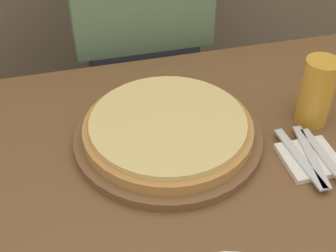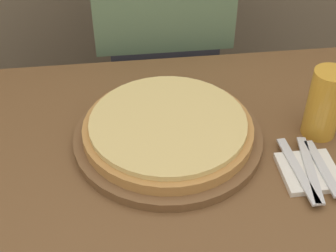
% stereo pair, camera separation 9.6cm
% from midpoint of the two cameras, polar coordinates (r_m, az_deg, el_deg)
% --- Properties ---
extents(pizza_on_board, '(0.39, 0.39, 0.06)m').
position_cam_midpoint_polar(pizza_on_board, '(0.97, -2.83, -0.76)').
color(pizza_on_board, brown).
rests_on(pizza_on_board, dining_table).
extents(beer_glass, '(0.07, 0.07, 0.15)m').
position_cam_midpoint_polar(beer_glass, '(1.03, 15.22, 4.25)').
color(beer_glass, gold).
rests_on(beer_glass, dining_table).
extents(napkin_stack, '(0.11, 0.11, 0.01)m').
position_cam_midpoint_polar(napkin_stack, '(0.97, 14.24, -4.03)').
color(napkin_stack, white).
rests_on(napkin_stack, dining_table).
extents(fork, '(0.03, 0.18, 0.00)m').
position_cam_midpoint_polar(fork, '(0.95, 12.97, -3.95)').
color(fork, silver).
rests_on(fork, napkin_stack).
extents(dinner_knife, '(0.04, 0.18, 0.00)m').
position_cam_midpoint_polar(dinner_knife, '(0.96, 14.32, -3.67)').
color(dinner_knife, silver).
rests_on(dinner_knife, napkin_stack).
extents(spoon, '(0.02, 0.15, 0.00)m').
position_cam_midpoint_polar(spoon, '(0.97, 15.63, -3.39)').
color(spoon, silver).
rests_on(spoon, napkin_stack).
extents(diner_person, '(0.39, 0.20, 1.31)m').
position_cam_midpoint_polar(diner_person, '(1.43, -5.27, 9.07)').
color(diner_person, '#33333D').
rests_on(diner_person, ground_plane).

